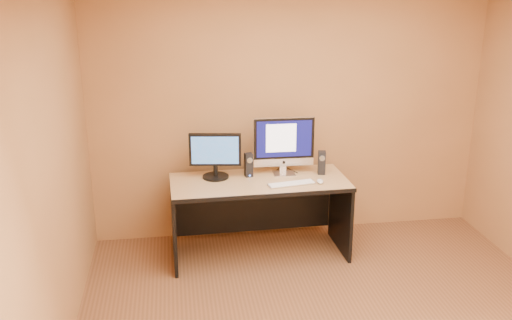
{
  "coord_description": "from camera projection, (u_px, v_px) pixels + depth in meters",
  "views": [
    {
      "loc": [
        -1.17,
        -3.49,
        2.61
      ],
      "look_at": [
        -0.44,
        1.37,
        1.0
      ],
      "focal_mm": 40.0,
      "sensor_mm": 36.0,
      "label": 1
    }
  ],
  "objects": [
    {
      "name": "walls",
      "position": [
        350.0,
        178.0,
        3.85
      ],
      "size": [
        4.0,
        4.0,
        2.6
      ],
      "primitive_type": null,
      "color": "#A26F41",
      "rests_on": "ground"
    },
    {
      "name": "desk",
      "position": [
        259.0,
        218.0,
        5.46
      ],
      "size": [
        1.67,
        0.76,
        0.77
      ],
      "primitive_type": null,
      "rotation": [
        0.0,
        0.0,
        0.02
      ],
      "color": "tan",
      "rests_on": "ground"
    },
    {
      "name": "imac",
      "position": [
        284.0,
        146.0,
        5.43
      ],
      "size": [
        0.59,
        0.23,
        0.57
      ],
      "primitive_type": null,
      "rotation": [
        0.0,
        0.0,
        -0.02
      ],
      "color": "silver",
      "rests_on": "desk"
    },
    {
      "name": "second_monitor",
      "position": [
        215.0,
        156.0,
        5.35
      ],
      "size": [
        0.53,
        0.32,
        0.43
      ],
      "primitive_type": null,
      "rotation": [
        0.0,
        0.0,
        -0.14
      ],
      "color": "black",
      "rests_on": "desk"
    },
    {
      "name": "speaker_left",
      "position": [
        249.0,
        165.0,
        5.42
      ],
      "size": [
        0.08,
        0.08,
        0.23
      ],
      "primitive_type": null,
      "rotation": [
        0.0,
        0.0,
        0.15
      ],
      "color": "black",
      "rests_on": "desk"
    },
    {
      "name": "speaker_right",
      "position": [
        322.0,
        163.0,
        5.49
      ],
      "size": [
        0.08,
        0.09,
        0.23
      ],
      "primitive_type": null,
      "rotation": [
        0.0,
        0.0,
        -0.18
      ],
      "color": "black",
      "rests_on": "desk"
    },
    {
      "name": "keyboard",
      "position": [
        292.0,
        184.0,
        5.23
      ],
      "size": [
        0.46,
        0.19,
        0.02
      ],
      "primitive_type": "cube",
      "rotation": [
        0.0,
        0.0,
        0.17
      ],
      "color": "#BABABE",
      "rests_on": "desk"
    },
    {
      "name": "mouse",
      "position": [
        320.0,
        181.0,
        5.27
      ],
      "size": [
        0.07,
        0.11,
        0.04
      ],
      "primitive_type": "ellipsoid",
      "rotation": [
        0.0,
        0.0,
        -0.12
      ],
      "color": "silver",
      "rests_on": "desk"
    },
    {
      "name": "cable_a",
      "position": [
        291.0,
        170.0,
        5.63
      ],
      "size": [
        0.1,
        0.21,
        0.01
      ],
      "primitive_type": "cylinder",
      "rotation": [
        1.57,
        0.0,
        0.42
      ],
      "color": "black",
      "rests_on": "desk"
    },
    {
      "name": "cable_b",
      "position": [
        279.0,
        168.0,
        5.68
      ],
      "size": [
        0.1,
        0.17,
        0.01
      ],
      "primitive_type": "cylinder",
      "rotation": [
        1.57,
        0.0,
        -0.53
      ],
      "color": "black",
      "rests_on": "desk"
    }
  ]
}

